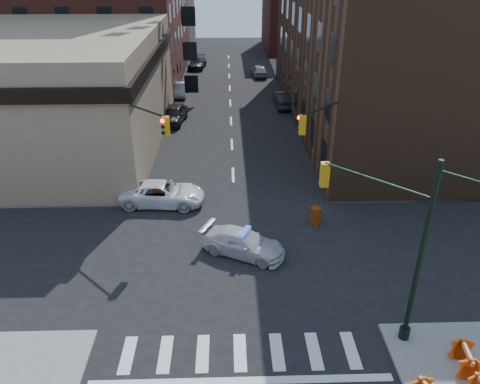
{
  "coord_description": "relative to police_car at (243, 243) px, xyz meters",
  "views": [
    {
      "loc": [
        -0.41,
        -20.54,
        14.4
      ],
      "look_at": [
        0.29,
        3.05,
        2.2
      ],
      "focal_mm": 35.0,
      "sensor_mm": 36.0,
      "label": 1
    }
  ],
  "objects": [
    {
      "name": "tree_ne_near",
      "position": [
        7.13,
        25.85,
        2.83
      ],
      "size": [
        3.0,
        3.0,
        4.85
      ],
      "color": "black",
      "rests_on": "sidewalk_ne"
    },
    {
      "name": "sidewalk_nw",
      "position": [
        -23.37,
        32.6,
        -0.59
      ],
      "size": [
        34.0,
        54.5,
        0.15
      ],
      "primitive_type": "cube",
      "color": "gray",
      "rests_on": "ground"
    },
    {
      "name": "ground",
      "position": [
        -0.37,
        -0.15,
        -0.66
      ],
      "size": [
        140.0,
        140.0,
        0.0
      ],
      "primitive_type": "plane",
      "color": "black",
      "rests_on": "ground"
    },
    {
      "name": "barricade_nw_b",
      "position": [
        -8.87,
        7.85,
        -0.06
      ],
      "size": [
        1.23,
        0.64,
        0.9
      ],
      "primitive_type": null,
      "rotation": [
        0.0,
        0.0,
        -0.03
      ],
      "color": "red",
      "rests_on": "sidewalk_nw"
    },
    {
      "name": "pedestrian_c",
      "position": [
        -11.68,
        6.92,
        0.43
      ],
      "size": [
        1.19,
        0.82,
        1.88
      ],
      "primitive_type": "imported",
      "rotation": [
        0.0,
        0.0,
        0.36
      ],
      "color": "#1E232D",
      "rests_on": "sidewalk_nw"
    },
    {
      "name": "sidewalk_ne",
      "position": [
        22.63,
        32.6,
        -0.59
      ],
      "size": [
        34.0,
        54.5,
        0.15
      ],
      "primitive_type": "cube",
      "color": "gray",
      "rests_on": "ground"
    },
    {
      "name": "commercial_row_ne",
      "position": [
        12.63,
        22.35,
        6.34
      ],
      "size": [
        14.0,
        34.0,
        14.0
      ],
      "primitive_type": "cube",
      "color": "#4B311E",
      "rests_on": "ground"
    },
    {
      "name": "barrel_bank",
      "position": [
        -5.21,
        5.59,
        -0.09
      ],
      "size": [
        0.84,
        0.84,
        1.14
      ],
      "primitive_type": "cylinder",
      "rotation": [
        0.0,
        0.0,
        0.4
      ],
      "color": "red",
      "rests_on": "ground"
    },
    {
      "name": "pedestrian_b",
      "position": [
        -10.93,
        8.28,
        0.29
      ],
      "size": [
        0.96,
        0.87,
        1.61
      ],
      "primitive_type": "imported",
      "rotation": [
        0.0,
        0.0,
        0.41
      ],
      "color": "black",
      "rests_on": "sidewalk_nw"
    },
    {
      "name": "barrel_road",
      "position": [
        4.35,
        2.9,
        -0.12
      ],
      "size": [
        0.65,
        0.65,
        1.09
      ],
      "primitive_type": "cylinder",
      "rotation": [
        0.0,
        0.0,
        0.07
      ],
      "color": "red",
      "rests_on": "ground"
    },
    {
      "name": "parked_car_enear",
      "position": [
        5.13,
        26.39,
        0.16
      ],
      "size": [
        1.95,
        5.07,
        1.65
      ],
      "primitive_type": "imported",
      "rotation": [
        0.0,
        0.0,
        3.18
      ],
      "color": "black",
      "rests_on": "ground"
    },
    {
      "name": "parked_car_efar",
      "position": [
        3.44,
        39.7,
        0.07
      ],
      "size": [
        2.21,
        4.46,
        1.46
      ],
      "primitive_type": "imported",
      "rotation": [
        0.0,
        0.0,
        3.26
      ],
      "color": "gray",
      "rests_on": "ground"
    },
    {
      "name": "barricade_nw_a",
      "position": [
        -8.78,
        7.47,
        -0.05
      ],
      "size": [
        1.28,
        0.71,
        0.93
      ],
      "primitive_type": null,
      "rotation": [
        0.0,
        0.0,
        -0.07
      ],
      "color": "#C64309",
      "rests_on": "sidewalk_nw"
    },
    {
      "name": "signal_pole_se",
      "position": [
        5.66,
        -5.67,
        3.95
      ],
      "size": [
        5.4,
        5.27,
        8.0
      ],
      "rotation": [
        0.0,
        0.0,
        2.36
      ],
      "color": "black",
      "rests_on": "sidewalk_se"
    },
    {
      "name": "filler_ne",
      "position": [
        13.63,
        57.85,
        5.34
      ],
      "size": [
        16.0,
        16.0,
        12.0
      ],
      "primitive_type": "cube",
      "color": "#5A261C",
      "rests_on": "ground"
    },
    {
      "name": "barricade_se_a",
      "position": [
        8.13,
        -8.15,
        -0.02
      ],
      "size": [
        0.82,
        1.38,
        0.98
      ],
      "primitive_type": null,
      "rotation": [
        0.0,
        0.0,
        1.44
      ],
      "color": "#F0480B",
      "rests_on": "sidewalk_se"
    },
    {
      "name": "pedestrian_a",
      "position": [
        -7.41,
        9.24,
        0.46
      ],
      "size": [
        0.84,
        0.81,
        1.94
      ],
      "primitive_type": "imported",
      "rotation": [
        0.0,
        0.0,
        -0.69
      ],
      "color": "black",
      "rests_on": "sidewalk_nw"
    },
    {
      "name": "parked_car_wfar",
      "position": [
        -5.87,
        30.82,
        0.03
      ],
      "size": [
        1.55,
        4.23,
        1.38
      ],
      "primitive_type": "imported",
      "rotation": [
        0.0,
        0.0,
        -0.02
      ],
      "color": "#9B9DA4",
      "rests_on": "ground"
    },
    {
      "name": "bank_building",
      "position": [
        -17.37,
        16.35,
        3.84
      ],
      "size": [
        22.0,
        22.0,
        9.0
      ],
      "primitive_type": "cube",
      "color": "#947E61",
      "rests_on": "ground"
    },
    {
      "name": "signal_pole_ne",
      "position": [
        5.46,
        5.2,
        3.68
      ],
      "size": [
        3.67,
        3.58,
        8.0
      ],
      "rotation": [
        0.0,
        0.0,
        -2.36
      ],
      "color": "black",
      "rests_on": "sidewalk_ne"
    },
    {
      "name": "parked_car_wdeep",
      "position": [
        -4.71,
        44.38,
        0.07
      ],
      "size": [
        2.61,
        5.26,
        1.47
      ],
      "primitive_type": "imported",
      "rotation": [
        0.0,
        0.0,
        -0.11
      ],
      "color": "black",
      "rests_on": "ground"
    },
    {
      "name": "tree_ne_far",
      "position": [
        7.13,
        33.85,
        2.83
      ],
      "size": [
        3.0,
        3.0,
        4.85
      ],
      "color": "black",
      "rests_on": "sidewalk_ne"
    },
    {
      "name": "signal_pole_nw",
      "position": [
        -6.23,
        5.19,
        3.68
      ],
      "size": [
        3.58,
        3.67,
        8.0
      ],
      "rotation": [
        0.0,
        0.0,
        -0.79
      ],
      "color": "black",
      "rests_on": "sidewalk_nw"
    },
    {
      "name": "pickup",
      "position": [
        -4.92,
        5.68,
        0.08
      ],
      "size": [
        5.49,
        2.85,
        1.48
      ],
      "primitive_type": "imported",
      "rotation": [
        0.0,
        0.0,
        1.5
      ],
      "color": "white",
      "rests_on": "ground"
    },
    {
      "name": "police_car",
      "position": [
        0.0,
        0.0,
        0.0
      ],
      "size": [
        4.91,
        3.67,
        1.32
      ],
      "primitive_type": "imported",
      "rotation": [
        0.0,
        0.0,
        1.12
      ],
      "color": "silver",
      "rests_on": "ground"
    },
    {
      "name": "parked_car_wnear",
      "position": [
        -5.73,
        21.55,
        0.16
      ],
      "size": [
        2.56,
        5.03,
        1.64
      ],
      "primitive_type": "imported",
      "rotation": [
        0.0,
        0.0,
        -0.13
      ],
      "color": "black",
      "rests_on": "ground"
    }
  ]
}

